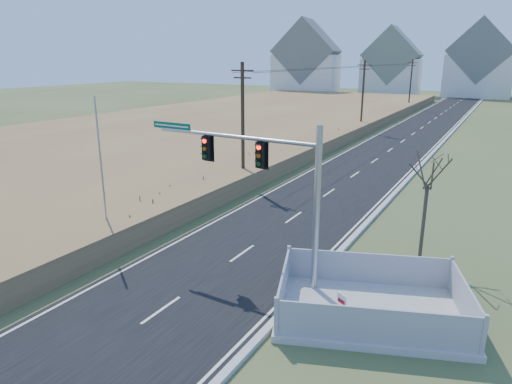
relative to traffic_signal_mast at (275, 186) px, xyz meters
name	(u,v)px	position (x,y,z in m)	size (l,w,h in m)	color
ground	(193,289)	(-2.65, -2.26, -4.27)	(260.00, 260.00, 0.00)	#425026
road	(419,130)	(-2.65, 47.74, -4.24)	(8.00, 180.00, 0.06)	black
curb	(453,132)	(1.50, 47.74, -4.18)	(0.30, 180.00, 0.18)	#B2AFA8
reed_marsh	(227,122)	(-26.65, 37.74, -3.62)	(38.00, 110.00, 1.30)	#9E7F47
utility_pole_near	(243,123)	(-9.15, 12.74, 0.42)	(1.80, 0.26, 9.00)	#422D1E
utility_pole_mid	(363,95)	(-9.15, 42.74, 0.42)	(1.80, 0.26, 9.00)	#422D1E
utility_pole_far	(411,84)	(-9.15, 72.74, 0.42)	(1.80, 0.26, 9.00)	#422D1E
condo_nw	(306,64)	(-40.65, 97.74, 3.44)	(17.69, 13.38, 19.05)	silver
condo_nnw	(391,67)	(-20.65, 105.74, 2.67)	(14.93, 11.17, 17.03)	silver
condo_n	(480,65)	(-0.65, 109.74, 3.34)	(15.27, 10.20, 18.54)	silver
traffic_signal_mast	(275,186)	(0.00, 0.00, 0.00)	(8.66, 0.76, 6.90)	#9EA0A5
fence_enclosure	(370,308)	(4.35, -0.67, -3.97)	(8.00, 6.69, 1.57)	#B7B5AD
open_sign	(342,301)	(3.28, -0.75, -3.94)	(0.45, 0.30, 0.61)	white
flagpole	(103,186)	(-9.65, -0.27, -1.27)	(0.34, 0.34, 7.50)	#B7B5AD
bare_tree	(429,169)	(5.07, 5.24, 0.23)	(2.11, 2.11, 5.58)	#4C3F33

